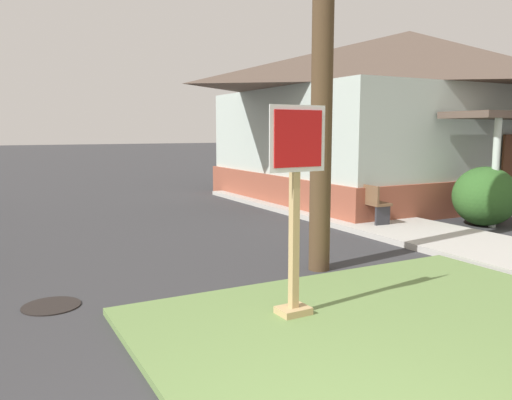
{
  "coord_description": "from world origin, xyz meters",
  "views": [
    {
      "loc": [
        -1.85,
        -2.05,
        2.16
      ],
      "look_at": [
        0.95,
        3.23,
        1.35
      ],
      "focal_mm": 35.99,
      "sensor_mm": 36.0,
      "label": 1
    }
  ],
  "objects": [
    {
      "name": "grass_corner_patch",
      "position": [
        2.04,
        1.57,
        0.04
      ],
      "size": [
        5.53,
        4.71,
        0.08
      ],
      "primitive_type": "cube",
      "color": "#668447",
      "rests_on": "ground"
    },
    {
      "name": "sidewalk_strip",
      "position": [
        6.01,
        5.66,
        0.06
      ],
      "size": [
        2.2,
        16.34,
        0.12
      ],
      "primitive_type": "cube",
      "color": "#B2AFA8",
      "rests_on": "ground"
    },
    {
      "name": "stop_sign",
      "position": [
        1.16,
        2.7,
        1.23
      ],
      "size": [
        0.72,
        0.29,
        2.35
      ],
      "color": "tan",
      "rests_on": "grass_corner_patch"
    },
    {
      "name": "manhole_cover",
      "position": [
        -1.23,
        4.52,
        0.01
      ],
      "size": [
        0.7,
        0.7,
        0.02
      ],
      "primitive_type": "cylinder",
      "color": "black",
      "rests_on": "ground"
    },
    {
      "name": "street_bench",
      "position": [
        5.7,
        7.06,
        0.59
      ],
      "size": [
        0.53,
        1.61,
        0.85
      ],
      "color": "brown",
      "rests_on": "sidewalk_strip"
    },
    {
      "name": "corner_house",
      "position": [
        10.5,
        10.66,
        2.73
      ],
      "size": [
        10.96,
        9.5,
        5.32
      ],
      "color": "brown",
      "rests_on": "ground"
    },
    {
      "name": "shrub_near_porch",
      "position": [
        8.15,
        5.7,
        0.67
      ],
      "size": [
        1.42,
        1.42,
        1.35
      ],
      "primitive_type": "ellipsoid",
      "color": "#2E5B24",
      "rests_on": "ground"
    }
  ]
}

